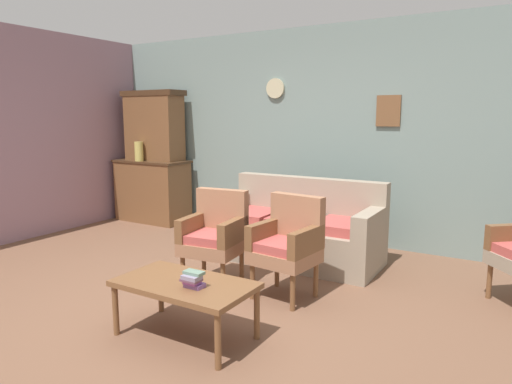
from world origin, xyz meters
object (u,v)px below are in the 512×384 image
vase_on_cabinet (139,151)px  armchair_by_doorway (215,233)px  armchair_near_couch_end (288,242)px  side_cabinet (153,191)px  book_stack_on_table (193,280)px  coffee_table (185,288)px  floral_couch (298,232)px

vase_on_cabinet → armchair_by_doorway: (2.49, -1.53, -0.57)m
vase_on_cabinet → armchair_near_couch_end: 3.57m
side_cabinet → armchair_near_couch_end: size_ratio=1.28×
book_stack_on_table → armchair_by_doorway: bearing=118.7°
book_stack_on_table → armchair_near_couch_end: bearing=82.1°
vase_on_cabinet → coffee_table: bearing=-40.6°
side_cabinet → floral_couch: bearing=-12.8°
vase_on_cabinet → armchair_by_doorway: size_ratio=0.32×
armchair_by_doorway → coffee_table: size_ratio=0.90×
coffee_table → armchair_by_doorway: bearing=114.4°
armchair_by_doorway → coffee_table: (0.44, -0.98, -0.12)m
armchair_near_couch_end → book_stack_on_table: bearing=-97.9°
vase_on_cabinet → armchair_near_couch_end: (3.21, -1.44, -0.57)m
armchair_near_couch_end → floral_couch: bearing=110.7°
coffee_table → book_stack_on_table: bearing=-26.0°
side_cabinet → armchair_by_doorway: (2.41, -1.71, 0.03)m
armchair_by_doorway → book_stack_on_table: bearing=-61.3°
floral_couch → armchair_by_doorway: same height
armchair_by_doorway → side_cabinet: bearing=144.6°
armchair_near_couch_end → coffee_table: armchair_near_couch_end is taller
vase_on_cabinet → armchair_near_couch_end: bearing=-24.2°
coffee_table → book_stack_on_table: 0.17m
floral_couch → armchair_near_couch_end: (0.38, -0.99, 0.17)m
vase_on_cabinet → floral_couch: size_ratio=0.16×
vase_on_cabinet → floral_couch: bearing=-9.1°
vase_on_cabinet → coffee_table: size_ratio=0.29×
coffee_table → book_stack_on_table: book_stack_on_table is taller
floral_couch → book_stack_on_table: floral_couch is taller
vase_on_cabinet → book_stack_on_table: (3.06, -2.57, -0.60)m
side_cabinet → vase_on_cabinet: vase_on_cabinet is taller
coffee_table → side_cabinet: bearing=136.7°
armchair_by_doorway → armchair_near_couch_end: 0.73m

